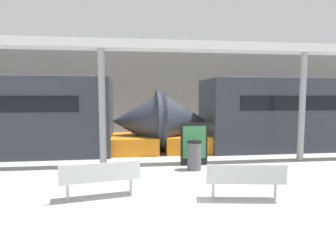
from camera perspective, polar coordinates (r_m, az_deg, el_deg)
name	(u,v)px	position (r m, az deg, el deg)	size (l,w,h in m)	color
ground_plane	(190,210)	(6.54, 4.19, -15.70)	(60.00, 60.00, 0.00)	#B2AFA8
station_wall	(148,94)	(18.32, -3.74, 6.12)	(56.00, 0.20, 5.00)	gray
train_left	(323,115)	(15.64, 27.36, 1.95)	(15.40, 2.93, 3.20)	#2D333D
bench_near	(245,179)	(7.10, 14.51, -9.67)	(1.83, 0.71, 0.87)	#ADB2B7
bench_far	(100,177)	(7.21, -12.76, -9.38)	(1.88, 0.78, 0.87)	#ADB2B7
trash_bin	(194,155)	(9.74, 5.04, -5.57)	(0.47, 0.47, 0.95)	#4C4F54
poster_board	(194,144)	(10.31, 5.00, -3.44)	(0.93, 0.07, 1.47)	black
support_column_near	(102,109)	(10.19, -12.44, 3.25)	(0.23, 0.23, 3.93)	gray
support_column_far	(302,107)	(11.95, 24.18, 3.24)	(0.23, 0.23, 3.93)	gray
canopy_beam	(101,44)	(10.32, -12.70, 15.02)	(28.00, 0.60, 0.28)	silver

